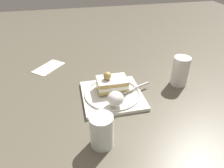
{
  "coord_description": "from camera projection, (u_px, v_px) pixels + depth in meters",
  "views": [
    {
      "loc": [
        -0.1,
        -0.55,
        0.42
      ],
      "look_at": [
        0.03,
        0.0,
        0.05
      ],
      "focal_mm": 34.52,
      "sensor_mm": 36.0,
      "label": 1
    }
  ],
  "objects": [
    {
      "name": "drink_glass_near",
      "position": [
        180.0,
        73.0,
        0.74
      ],
      "size": [
        0.06,
        0.06,
        0.1
      ],
      "color": "white",
      "rests_on": "ground_plane"
    },
    {
      "name": "folded_napkin",
      "position": [
        49.0,
        67.0,
        0.86
      ],
      "size": [
        0.13,
        0.14,
        0.0
      ],
      "primitive_type": "cube",
      "rotation": [
        0.0,
        0.0,
        0.85
      ],
      "color": "white",
      "rests_on": "ground_plane"
    },
    {
      "name": "whipped_cream_dollop",
      "position": [
        116.0,
        99.0,
        0.63
      ],
      "size": [
        0.05,
        0.05,
        0.04
      ],
      "primitive_type": "ellipsoid",
      "color": "white",
      "rests_on": "dessert_plate"
    },
    {
      "name": "ground_plane",
      "position": [
        105.0,
        98.0,
        0.7
      ],
      "size": [
        2.4,
        2.4,
        0.0
      ],
      "primitive_type": "plane",
      "color": "brown"
    },
    {
      "name": "cake_slice",
      "position": [
        112.0,
        83.0,
        0.7
      ],
      "size": [
        0.1,
        0.07,
        0.06
      ],
      "color": "tan",
      "rests_on": "dessert_plate"
    },
    {
      "name": "drink_glass_far",
      "position": [
        102.0,
        132.0,
        0.51
      ],
      "size": [
        0.06,
        0.06,
        0.09
      ],
      "color": "white",
      "rests_on": "ground_plane"
    },
    {
      "name": "dessert_plate",
      "position": [
        112.0,
        94.0,
        0.7
      ],
      "size": [
        0.19,
        0.19,
        0.02
      ],
      "color": "white",
      "rests_on": "ground_plane"
    },
    {
      "name": "fork",
      "position": [
        135.0,
        88.0,
        0.71
      ],
      "size": [
        0.11,
        0.05,
        0.0
      ],
      "color": "silver",
      "rests_on": "dessert_plate"
    }
  ]
}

